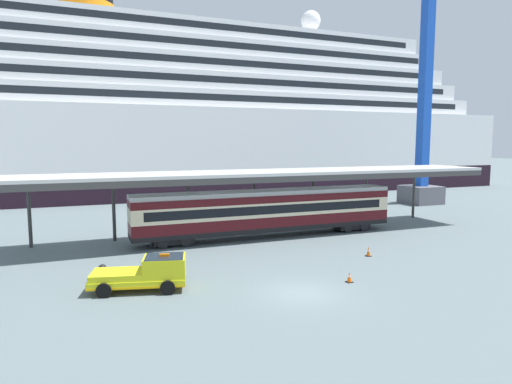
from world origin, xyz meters
TOP-DOWN VIEW (x-y plane):
  - ground_plane at (0.00, 0.00)m, footprint 400.00×400.00m
  - cruise_ship at (-8.25, 56.33)m, footprint 140.25×31.76m
  - platform_canopy at (3.93, 14.41)m, footprint 43.98×6.26m
  - train_carriage at (3.93, 13.96)m, footprint 23.33×2.81m
  - service_truck at (-7.76, 3.66)m, footprint 5.53×3.21m
  - traffic_cone_near at (8.14, 5.17)m, footprint 0.36×0.36m
  - traffic_cone_mid at (3.47, 0.61)m, footprint 0.36×0.36m
  - dockside_crane at (31.99, 25.80)m, footprint 10.78×4.40m
  - quay_bollard at (-10.05, 6.47)m, footprint 0.48×0.48m

SIDE VIEW (x-z plane):
  - ground_plane at x=0.00m, z-range 0.00..0.00m
  - traffic_cone_mid at x=3.47m, z-range -0.01..0.61m
  - traffic_cone_near at x=8.14m, z-range -0.01..0.70m
  - quay_bollard at x=-10.05m, z-range 0.04..1.00m
  - service_truck at x=-7.76m, z-range -0.02..2.00m
  - train_carriage at x=3.93m, z-range 0.26..4.37m
  - platform_canopy at x=3.93m, z-range 2.61..8.36m
  - cruise_ship at x=-8.25m, z-range -5.30..29.72m
  - dockside_crane at x=31.99m, z-range -11.46..49.64m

